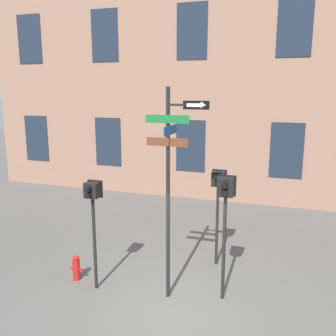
% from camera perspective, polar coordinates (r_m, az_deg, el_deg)
% --- Properties ---
extents(ground_plane, '(60.00, 60.00, 0.00)m').
position_cam_1_polar(ground_plane, '(8.90, 1.27, -20.76)').
color(ground_plane, '#595651').
extents(building_facade, '(24.00, 0.64, 14.24)m').
position_cam_1_polar(building_facade, '(16.23, 11.26, 19.94)').
color(building_facade, '#936B56').
rests_on(building_facade, ground_plane).
extents(street_sign_pole, '(1.39, 0.88, 4.86)m').
position_cam_1_polar(street_sign_pole, '(8.23, 0.41, -1.30)').
color(street_sign_pole, black).
rests_on(street_sign_pole, ground_plane).
extents(pedestrian_signal_left, '(0.39, 0.40, 2.71)m').
position_cam_1_polar(pedestrian_signal_left, '(9.00, -11.39, -5.65)').
color(pedestrian_signal_left, black).
rests_on(pedestrian_signal_left, ground_plane).
extents(pedestrian_signal_right, '(0.41, 0.40, 2.94)m').
position_cam_1_polar(pedestrian_signal_right, '(8.42, 8.73, -5.28)').
color(pedestrian_signal_right, black).
rests_on(pedestrian_signal_right, ground_plane).
extents(pedestrian_signal_across, '(0.40, 0.40, 2.69)m').
position_cam_1_polar(pedestrian_signal_across, '(10.15, 7.62, -3.46)').
color(pedestrian_signal_across, black).
rests_on(pedestrian_signal_across, ground_plane).
extents(fire_hydrant, '(0.35, 0.19, 0.66)m').
position_cam_1_polar(fire_hydrant, '(10.18, -13.80, -14.55)').
color(fire_hydrant, red).
rests_on(fire_hydrant, ground_plane).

